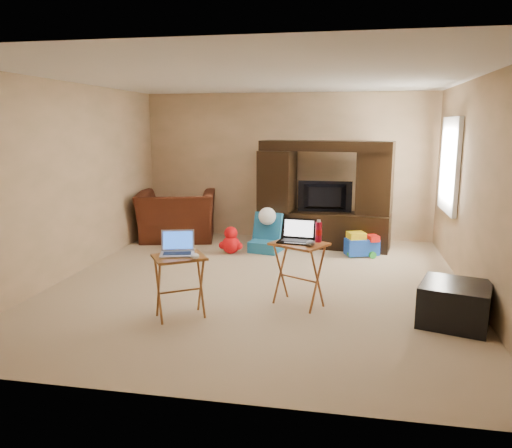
% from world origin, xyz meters
% --- Properties ---
extents(floor, '(5.50, 5.50, 0.00)m').
position_xyz_m(floor, '(0.00, 0.00, 0.00)').
color(floor, tan).
rests_on(floor, ground).
extents(ceiling, '(5.50, 5.50, 0.00)m').
position_xyz_m(ceiling, '(0.00, 0.00, 2.50)').
color(ceiling, silver).
rests_on(ceiling, ground).
extents(wall_back, '(5.00, 0.00, 5.00)m').
position_xyz_m(wall_back, '(0.00, 2.75, 1.25)').
color(wall_back, tan).
rests_on(wall_back, ground).
extents(wall_front, '(5.00, 0.00, 5.00)m').
position_xyz_m(wall_front, '(0.00, -2.75, 1.25)').
color(wall_front, tan).
rests_on(wall_front, ground).
extents(wall_left, '(0.00, 5.50, 5.50)m').
position_xyz_m(wall_left, '(-2.50, 0.00, 1.25)').
color(wall_left, tan).
rests_on(wall_left, ground).
extents(wall_right, '(0.00, 5.50, 5.50)m').
position_xyz_m(wall_right, '(2.50, 0.00, 1.25)').
color(wall_right, tan).
rests_on(wall_right, ground).
extents(window_pane, '(0.00, 1.20, 1.20)m').
position_xyz_m(window_pane, '(2.48, 1.55, 1.40)').
color(window_pane, white).
rests_on(window_pane, ground).
extents(window_frame, '(0.06, 1.14, 1.34)m').
position_xyz_m(window_frame, '(2.46, 1.55, 1.40)').
color(window_frame, white).
rests_on(window_frame, ground).
extents(entertainment_center, '(2.15, 0.84, 1.71)m').
position_xyz_m(entertainment_center, '(0.69, 2.14, 0.86)').
color(entertainment_center, black).
rests_on(entertainment_center, floor).
extents(television, '(0.87, 0.13, 0.50)m').
position_xyz_m(television, '(0.69, 2.09, 0.82)').
color(television, black).
rests_on(television, entertainment_center).
extents(recliner, '(1.52, 1.39, 0.84)m').
position_xyz_m(recliner, '(-1.83, 2.15, 0.42)').
color(recliner, '#4A1F10').
rests_on(recliner, floor).
extents(child_rocker, '(0.55, 0.60, 0.60)m').
position_xyz_m(child_rocker, '(-0.19, 1.62, 0.30)').
color(child_rocker, '#185D88').
rests_on(child_rocker, floor).
extents(plush_toy, '(0.39, 0.32, 0.43)m').
position_xyz_m(plush_toy, '(-0.69, 1.39, 0.21)').
color(plush_toy, red).
rests_on(plush_toy, floor).
extents(push_toy, '(0.59, 0.51, 0.37)m').
position_xyz_m(push_toy, '(1.29, 1.62, 0.19)').
color(push_toy, blue).
rests_on(push_toy, floor).
extents(ottoman, '(0.81, 0.81, 0.41)m').
position_xyz_m(ottoman, '(2.15, -0.92, 0.21)').
color(ottoman, black).
rests_on(ottoman, floor).
extents(tray_table_left, '(0.64, 0.61, 0.65)m').
position_xyz_m(tray_table_left, '(-0.59, -1.26, 0.33)').
color(tray_table_left, brown).
rests_on(tray_table_left, floor).
extents(tray_table_right, '(0.69, 0.64, 0.71)m').
position_xyz_m(tray_table_right, '(0.56, -0.68, 0.35)').
color(tray_table_right, '#9E5426').
rests_on(tray_table_right, floor).
extents(laptop_left, '(0.40, 0.36, 0.24)m').
position_xyz_m(laptop_left, '(-0.62, -1.23, 0.77)').
color(laptop_left, '#ACADB1').
rests_on(laptop_left, tray_table_left).
extents(laptop_right, '(0.40, 0.35, 0.24)m').
position_xyz_m(laptop_right, '(0.52, -0.66, 0.83)').
color(laptop_right, black).
rests_on(laptop_right, tray_table_right).
extents(mouse_left, '(0.13, 0.15, 0.05)m').
position_xyz_m(mouse_left, '(-0.40, -1.33, 0.68)').
color(mouse_left, silver).
rests_on(mouse_left, tray_table_left).
extents(mouse_right, '(0.12, 0.16, 0.06)m').
position_xyz_m(mouse_right, '(0.69, -0.80, 0.74)').
color(mouse_right, '#3B3C40').
rests_on(mouse_right, tray_table_right).
extents(water_bottle, '(0.07, 0.07, 0.22)m').
position_xyz_m(water_bottle, '(0.76, -0.60, 0.81)').
color(water_bottle, '#B70B28').
rests_on(water_bottle, tray_table_right).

